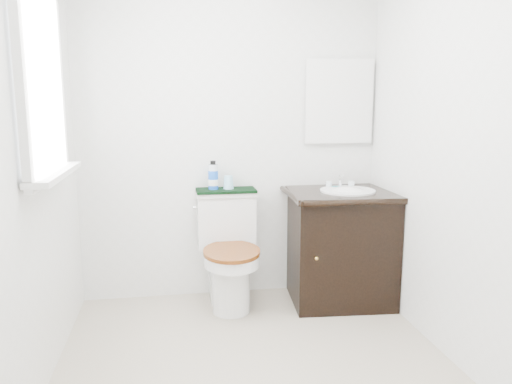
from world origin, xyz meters
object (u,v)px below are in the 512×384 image
object	(u,v)px
toilet	(229,257)
trash_bin	(227,279)
mouthwash_bottle	(213,176)
vanity	(341,243)
cup	(228,182)

from	to	relation	value
toilet	trash_bin	distance (m)	0.25
mouthwash_bottle	trash_bin	bearing A→B (deg)	-5.85
vanity	cup	world-z (taller)	same
toilet	vanity	world-z (taller)	vanity
mouthwash_bottle	cup	world-z (taller)	mouthwash_bottle
trash_bin	mouthwash_bottle	bearing A→B (deg)	174.15
toilet	mouthwash_bottle	distance (m)	0.59
trash_bin	cup	distance (m)	0.73
vanity	mouthwash_bottle	xyz separation A→B (m)	(-0.91, 0.21, 0.49)
toilet	mouthwash_bottle	size ratio (longest dim) A/B	3.91
trash_bin	mouthwash_bottle	xyz separation A→B (m)	(-0.09, 0.01, 0.78)
vanity	cup	size ratio (longest dim) A/B	9.61
trash_bin	mouthwash_bottle	size ratio (longest dim) A/B	1.32
vanity	trash_bin	world-z (taller)	vanity
toilet	mouthwash_bottle	bearing A→B (deg)	122.26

